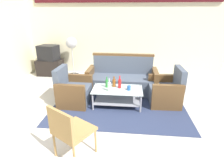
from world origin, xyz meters
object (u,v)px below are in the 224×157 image
Objects in this scene: couch at (122,80)px; pedestal_fan at (72,45)px; armchair_right at (166,92)px; bottle_red at (120,83)px; armchair_left at (74,92)px; bottle_clear at (109,86)px; bottle_brown at (114,83)px; wicker_chair at (69,129)px; coffee_table at (117,95)px; bottle_green at (107,83)px; tv_stand at (50,67)px; cup at (129,88)px; television at (49,53)px.

pedestal_fan is at bearing -33.96° from couch.
armchair_right is 2.98× the size of bottle_red.
armchair_left is 1.08m from bottle_red.
pedestal_fan is (-1.46, 2.11, 0.50)m from bottle_clear.
bottle_brown is 1.82m from wicker_chair.
bottle_red is at bearing -25.65° from bottle_brown.
armchair_right is at bearing 151.47° from couch.
couch is 6.38× the size of bottle_clear.
armchair_left reaches higher than bottle_red.
coffee_table is 0.26m from bottle_red.
bottle_green is at bearing -54.04° from pedestal_fan.
armchair_left is 2.17m from pedestal_fan.
armchair_left is (-1.08, -0.78, -0.03)m from couch.
bottle_red is at bearing -37.29° from tv_stand.
cup is at bearing 11.60° from bottle_clear.
tv_stand is (-2.48, 1.12, -0.06)m from couch.
television reaches higher than wicker_chair.
television reaches higher than armchair_left.
armchair_right is 1.26× the size of television.
armchair_right is 3.51× the size of bottle_brown.
armchair_right is 0.67× the size of pedestal_fan.
television is (-2.66, 1.97, 0.30)m from cup.
television is (-2.32, 1.81, 0.26)m from bottle_brown.
wicker_chair is (-0.31, -1.71, -0.01)m from bottle_green.
cup is (0.25, -0.03, 0.19)m from coffee_table.
bottle_green is at bearing 95.63° from armchair_left.
couch is 0.88m from cup.
television is at bearing 142.67° from bottle_red.
bottle_clear is at bearing 76.69° from couch.
tv_stand is at bearing 141.17° from coffee_table.
pedestal_fan is at bearing 124.65° from bottle_clear.
armchair_right is 1.21m from bottle_brown.
coffee_table is 3.88× the size of bottle_clear.
tv_stand is (-2.45, 1.87, -0.26)m from bottle_red.
cup is (0.42, 0.09, -0.06)m from bottle_clear.
couch is 6.35× the size of bottle_red.
couch is at bearing 127.57° from armchair_left.
armchair_right is 0.90m from cup.
armchair_right is at bearing 6.28° from bottle_green.
bottle_green is at bearing 150.35° from television.
armchair_right reaches higher than bottle_brown.
bottle_green is (0.77, 0.05, 0.22)m from armchair_left.
wicker_chair is at bearing 128.40° from television.
coffee_table is 0.32m from cup.
bottle_red is at bearing 101.65° from wicker_chair.
wicker_chair reaches higher than cup.
bottle_red reaches higher than tv_stand.
coffee_table is 0.87× the size of pedestal_fan.
pedestal_fan is at bearing 137.71° from wicker_chair.
wicker_chair is at bearing 76.42° from couch.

